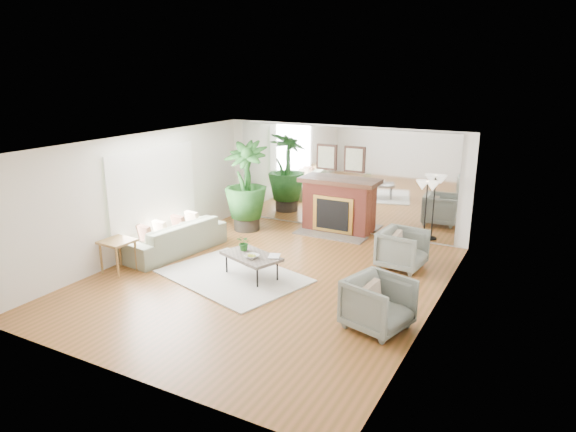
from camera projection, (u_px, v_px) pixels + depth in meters
The scene contains 18 objects.
ground at pixel (266, 280), 9.45m from camera, with size 7.00×7.00×0.00m, color brown.
wall_left at pixel (139, 196), 10.47m from camera, with size 0.02×7.00×2.50m, color silver.
wall_right at pixel (435, 240), 7.75m from camera, with size 0.02×7.00×2.50m, color silver.
wall_back at pixel (341, 179), 12.06m from camera, with size 6.00×0.02×2.50m, color silver.
mirror_panel at pixel (340, 179), 12.05m from camera, with size 5.40×0.04×2.40m, color silver.
window_panel at pixel (153, 187), 10.77m from camera, with size 0.04×2.40×1.50m, color #B2E09E.
fireplace at pixel (336, 205), 12.03m from camera, with size 1.85×0.83×2.05m.
area_rug at pixel (233, 276), 9.58m from camera, with size 2.58×1.84×0.03m, color beige.
coffee_table at pixel (251, 257), 9.44m from camera, with size 1.27×0.99×0.45m.
sofa at pixel (174, 237), 10.79m from camera, with size 2.29×0.90×0.67m, color gray.
armchair_back at pixel (402, 249), 9.92m from camera, with size 0.82×0.84×0.77m, color slate.
armchair_front at pixel (378, 304), 7.57m from camera, with size 0.85×0.87×0.79m, color slate.
side_table at pixel (118, 245), 9.67m from camera, with size 0.59×0.59×0.64m.
potted_ficus at pixel (246, 184), 12.10m from camera, with size 1.16×1.16×2.13m.
floor_lamp at pixel (427, 191), 10.74m from camera, with size 0.48×0.27×1.49m.
tabletop_plant at pixel (244, 243), 9.62m from camera, with size 0.27×0.23×0.30m, color #2A6525.
fruit_bowl at pixel (252, 256), 9.27m from camera, with size 0.25×0.25×0.06m, color olive.
book at pixel (269, 256), 9.35m from camera, with size 0.20×0.28×0.02m, color olive.
Camera 1 is at (4.51, -7.52, 3.73)m, focal length 32.00 mm.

